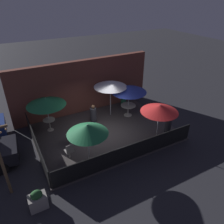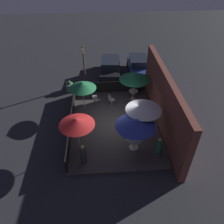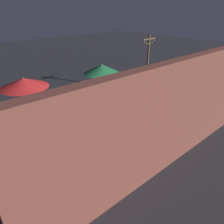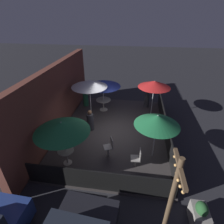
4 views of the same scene
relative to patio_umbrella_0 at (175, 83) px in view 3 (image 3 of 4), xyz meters
The scene contains 20 objects.
ground_plane 3.89m from the patio_umbrella_0, 30.57° to the right, with size 60.00×60.00×0.00m, color #26262B.
patio_deck 3.85m from the patio_umbrella_0, 30.57° to the right, with size 8.00×5.81×0.12m.
building_wall 3.20m from the patio_umbrella_0, 27.33° to the left, with size 9.60×0.36×3.69m.
fence_front 5.55m from the patio_umbrella_0, 58.02° to the right, with size 7.80×0.05×0.95m.
fence_side_left 2.50m from the patio_umbrella_0, 123.90° to the right, with size 0.05×5.61×0.95m.
patio_umbrella_0 is the anchor object (origin of this frame).
patio_umbrella_1 5.16m from the patio_umbrella_0, ahead, with size 2.28×2.28×2.15m.
patio_umbrella_2 6.32m from the patio_umbrella_0, 38.18° to the right, with size 1.98×1.98×2.30m.
patio_umbrella_3 3.90m from the patio_umbrella_0, 75.48° to the right, with size 1.92×1.92×2.23m.
patio_umbrella_4 4.11m from the patio_umbrella_0, ahead, with size 2.14×2.14×2.46m.
dining_table_0 1.37m from the patio_umbrella_0, 26.57° to the left, with size 0.70×0.70×0.74m.
dining_table_1 5.32m from the patio_umbrella_0, ahead, with size 1.00×1.00×0.77m.
patio_chair_0 3.38m from the patio_umbrella_0, 85.73° to the right, with size 0.43×0.43×0.93m.
patio_chair_1 2.40m from the patio_umbrella_0, 66.99° to the right, with size 0.52×0.52×0.96m.
patron_0 3.06m from the patio_umbrella_0, ahead, with size 0.55×0.55×1.24m.
patron_1 5.80m from the patio_umbrella_0, ahead, with size 0.51×0.51×1.12m.
patron_2 7.16m from the patio_umbrella_0, 31.07° to the right, with size 0.40×0.40×1.28m.
planter_box 5.63m from the patio_umbrella_0, 109.20° to the right, with size 0.70×0.49×0.91m.
light_post 4.63m from the patio_umbrella_0, 125.23° to the right, with size 1.10×0.12×3.52m.
parked_car_0 4.60m from the patio_umbrella_0, 159.74° to the right, with size 4.43×2.05×1.62m.
Camera 3 is at (5.06, 6.55, 5.08)m, focal length 35.00 mm.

